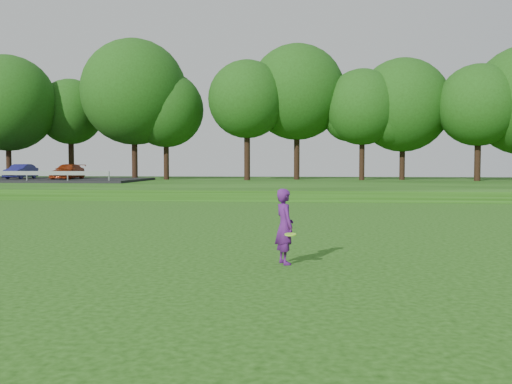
{
  "coord_description": "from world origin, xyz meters",
  "views": [
    {
      "loc": [
        1.82,
        -11.49,
        2.14
      ],
      "look_at": [
        0.23,
        4.37,
        1.3
      ],
      "focal_mm": 40.0,
      "sensor_mm": 36.0,
      "label": 1
    }
  ],
  "objects": [
    {
      "name": "walking_path",
      "position": [
        0.0,
        20.0,
        0.02
      ],
      "size": [
        130.0,
        1.6,
        0.04
      ],
      "primitive_type": "cube",
      "color": "gray",
      "rests_on": "ground"
    },
    {
      "name": "woman",
      "position": [
        1.24,
        0.37,
        0.79
      ],
      "size": [
        0.59,
        0.82,
        1.58
      ],
      "color": "#53176B",
      "rests_on": "ground"
    },
    {
      "name": "treeline",
      "position": [
        0.0,
        38.0,
        8.1
      ],
      "size": [
        104.0,
        7.0,
        15.0
      ],
      "primitive_type": null,
      "color": "#1C4610",
      "rests_on": "berm"
    },
    {
      "name": "berm",
      "position": [
        0.0,
        34.0,
        0.3
      ],
      "size": [
        130.0,
        30.0,
        0.6
      ],
      "primitive_type": "cube",
      "color": "#183C0B",
      "rests_on": "ground"
    },
    {
      "name": "ground",
      "position": [
        0.0,
        0.0,
        0.0
      ],
      "size": [
        140.0,
        140.0,
        0.0
      ],
      "primitive_type": "plane",
      "color": "#183C0B",
      "rests_on": "ground"
    }
  ]
}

